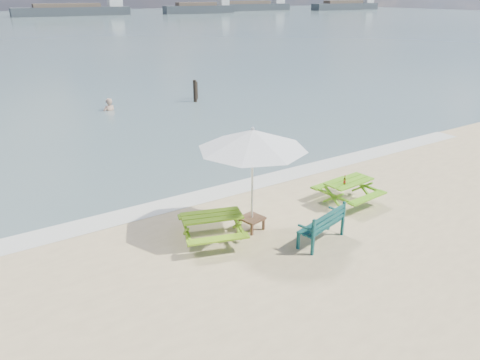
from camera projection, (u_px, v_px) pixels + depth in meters
foam_strip at (228, 190)px, 14.28m from camera, size 22.00×0.90×0.01m
picnic_table_left at (212, 228)px, 11.27m from camera, size 1.86×1.97×0.69m
picnic_table_right at (348, 192)px, 13.30m from camera, size 1.57×1.71×0.69m
park_bench at (321, 232)px, 11.25m from camera, size 1.47×0.80×0.86m
side_table at (252, 223)px, 11.85m from camera, size 0.63×0.63×0.35m
patio_umbrella at (253, 140)px, 11.02m from camera, size 3.14×3.14×2.63m
beer_bottle at (345, 181)px, 12.89m from camera, size 0.07×0.07×0.26m
swimmer at (110, 116)px, 24.03m from camera, size 0.74×0.54×1.87m
mooring_pilings at (196, 93)px, 25.85m from camera, size 0.58×0.78×1.40m
cargo_ships at (178, 9)px, 133.33m from camera, size 159.48×17.81×4.40m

